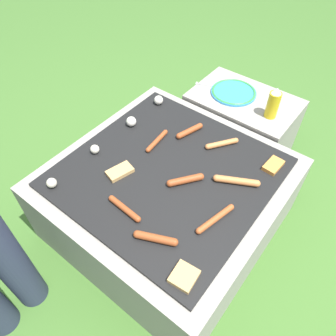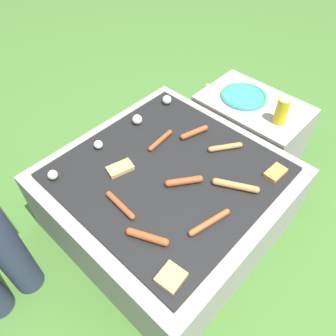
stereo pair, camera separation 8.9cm
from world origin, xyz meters
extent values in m
plane|color=#3D6628|center=(0.00, 0.00, 0.00)|extent=(14.00, 14.00, 0.00)
cube|color=gray|center=(0.00, 0.00, 0.20)|extent=(0.99, 0.99, 0.40)
cube|color=black|center=(0.00, 0.00, 0.41)|extent=(0.87, 0.87, 0.02)
cube|color=gray|center=(0.70, -0.01, 0.21)|extent=(0.39, 0.59, 0.42)
cylinder|color=#93421E|center=(0.27, 0.07, 0.43)|extent=(0.14, 0.07, 0.03)
sphere|color=#93421E|center=(0.33, 0.05, 0.43)|extent=(0.03, 0.03, 0.03)
sphere|color=#93421E|center=(0.20, 0.09, 0.43)|extent=(0.03, 0.03, 0.03)
cylinder|color=#C6753D|center=(0.13, -0.28, 0.43)|extent=(0.11, 0.17, 0.03)
sphere|color=#C6753D|center=(0.17, -0.36, 0.43)|extent=(0.03, 0.03, 0.03)
sphere|color=#C6753D|center=(0.09, -0.20, 0.43)|extent=(0.03, 0.03, 0.03)
cylinder|color=#93421E|center=(-0.28, 0.01, 0.43)|extent=(0.04, 0.16, 0.03)
sphere|color=#93421E|center=(-0.28, -0.07, 0.43)|extent=(0.03, 0.03, 0.03)
sphere|color=#93421E|center=(-0.27, 0.08, 0.43)|extent=(0.03, 0.03, 0.03)
cylinder|color=#93421E|center=(0.11, 0.16, 0.43)|extent=(0.15, 0.04, 0.02)
sphere|color=#93421E|center=(0.19, 0.16, 0.43)|extent=(0.02, 0.02, 0.02)
sphere|color=#93421E|center=(0.04, 0.15, 0.43)|extent=(0.02, 0.02, 0.02)
cylinder|color=#A34C23|center=(-0.09, -0.31, 0.43)|extent=(0.18, 0.06, 0.02)
sphere|color=#A34C23|center=(-0.18, -0.29, 0.43)|extent=(0.02, 0.02, 0.02)
sphere|color=#A34C23|center=(-0.01, -0.33, 0.43)|extent=(0.02, 0.02, 0.02)
cylinder|color=#93421E|center=(-0.31, -0.18, 0.43)|extent=(0.09, 0.14, 0.03)
sphere|color=#93421E|center=(-0.34, -0.11, 0.43)|extent=(0.03, 0.03, 0.03)
sphere|color=#93421E|center=(-0.28, -0.25, 0.43)|extent=(0.03, 0.03, 0.03)
cylinder|color=#93421E|center=(-0.01, -0.10, 0.43)|extent=(0.13, 0.11, 0.03)
sphere|color=#93421E|center=(0.05, -0.14, 0.43)|extent=(0.03, 0.03, 0.03)
sphere|color=#93421E|center=(-0.06, -0.06, 0.43)|extent=(0.03, 0.03, 0.03)
cylinder|color=#C6753D|center=(0.29, -0.10, 0.43)|extent=(0.14, 0.11, 0.03)
sphere|color=#C6753D|center=(0.23, -0.06, 0.43)|extent=(0.03, 0.03, 0.03)
sphere|color=#C6753D|center=(0.35, -0.15, 0.43)|extent=(0.03, 0.03, 0.03)
cube|color=tan|center=(-0.36, -0.35, 0.43)|extent=(0.10, 0.09, 0.02)
cube|color=tan|center=(-0.14, 0.16, 0.43)|extent=(0.13, 0.09, 0.02)
cube|color=#D18438|center=(0.31, -0.36, 0.43)|extent=(0.11, 0.07, 0.02)
sphere|color=beige|center=(-0.38, 0.34, 0.44)|extent=(0.04, 0.04, 0.04)
sphere|color=beige|center=(-0.12, 0.34, 0.44)|extent=(0.04, 0.04, 0.04)
sphere|color=silver|center=(0.13, 0.34, 0.44)|extent=(0.05, 0.05, 0.05)
sphere|color=silver|center=(0.36, 0.35, 0.44)|extent=(0.05, 0.05, 0.05)
cylinder|color=#338CCC|center=(0.70, 0.07, 0.42)|extent=(0.26, 0.26, 0.01)
torus|color=#338C3F|center=(0.70, 0.07, 0.43)|extent=(0.25, 0.25, 0.01)
cylinder|color=gold|center=(0.64, -0.19, 0.49)|extent=(0.06, 0.06, 0.14)
cone|color=white|center=(0.64, -0.19, 0.57)|extent=(0.05, 0.05, 0.03)
cylinder|color=silver|center=(0.69, 0.20, 0.42)|extent=(0.08, 0.18, 0.01)
cube|color=silver|center=(0.65, 0.29, 0.42)|extent=(0.03, 0.02, 0.01)
camera|label=1|loc=(-0.77, -0.60, 1.52)|focal=35.00mm
camera|label=2|loc=(-0.72, -0.67, 1.52)|focal=35.00mm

